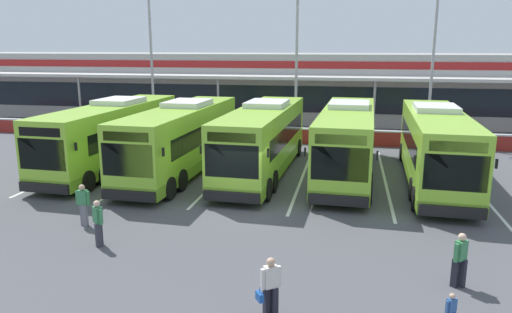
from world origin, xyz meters
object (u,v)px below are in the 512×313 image
object	(u,v)px
pedestrian_with_handbag	(270,286)
lamp_post_east	(434,52)
lamp_post_centre	(297,52)
coach_bus_leftmost	(113,136)
coach_bus_centre	(263,140)
coach_bus_rightmost	(435,148)
pedestrian_approaching_bus	(98,222)
coach_bus_right_centre	(347,142)
pedestrian_near_bin	(460,258)
coach_bus_left_centre	(182,140)
lamp_post_west	(151,51)
pedestrian_in_dark_coat	(83,204)
pedestrian_child	(451,311)

from	to	relation	value
pedestrian_with_handbag	lamp_post_east	distance (m)	26.72
lamp_post_centre	lamp_post_east	size ratio (longest dim) A/B	1.00
coach_bus_leftmost	coach_bus_centre	world-z (taller)	same
coach_bus_rightmost	lamp_post_centre	size ratio (longest dim) A/B	1.11
coach_bus_centre	pedestrian_approaching_bus	size ratio (longest dim) A/B	7.55
pedestrian_with_handbag	lamp_post_centre	size ratio (longest dim) A/B	0.15
coach_bus_right_centre	pedestrian_near_bin	size ratio (longest dim) A/B	7.55
pedestrian_near_bin	coach_bus_left_centre	bearing A→B (deg)	138.29
coach_bus_rightmost	lamp_post_west	world-z (taller)	lamp_post_west
pedestrian_approaching_bus	coach_bus_left_centre	bearing A→B (deg)	93.00
pedestrian_in_dark_coat	lamp_post_west	world-z (taller)	lamp_post_west
lamp_post_west	coach_bus_rightmost	bearing A→B (deg)	-30.24
coach_bus_left_centre	lamp_post_centre	bearing A→B (deg)	65.62
lamp_post_east	coach_bus_right_centre	bearing A→B (deg)	-117.42
coach_bus_leftmost	coach_bus_left_centre	world-z (taller)	same
coach_bus_leftmost	pedestrian_approaching_bus	distance (m)	11.32
coach_bus_left_centre	pedestrian_in_dark_coat	xyz separation A→B (m)	(-1.00, -8.30, -0.91)
pedestrian_in_dark_coat	pedestrian_near_bin	world-z (taller)	same
coach_bus_rightmost	pedestrian_approaching_bus	size ratio (longest dim) A/B	7.55
pedestrian_child	pedestrian_near_bin	bearing A→B (deg)	74.48
coach_bus_leftmost	pedestrian_child	bearing A→B (deg)	-40.80
coach_bus_rightmost	pedestrian_near_bin	xyz separation A→B (m)	(-1.00, -11.13, -0.91)
pedestrian_near_bin	lamp_post_east	distance (m)	23.29
pedestrian_child	pedestrian_approaching_bus	distance (m)	11.22
pedestrian_with_handbag	pedestrian_child	size ratio (longest dim) A/B	1.61
pedestrian_with_handbag	lamp_post_east	bearing A→B (deg)	73.80
coach_bus_centre	lamp_post_centre	world-z (taller)	lamp_post_centre
pedestrian_in_dark_coat	lamp_post_west	bearing A→B (deg)	105.46
coach_bus_left_centre	coach_bus_right_centre	distance (m)	8.74
coach_bus_leftmost	coach_bus_right_centre	bearing A→B (deg)	3.25
coach_bus_leftmost	coach_bus_left_centre	xyz separation A→B (m)	(4.17, -0.32, 0.00)
pedestrian_child	pedestrian_in_dark_coat	bearing A→B (deg)	158.93
coach_bus_centre	coach_bus_rightmost	bearing A→B (deg)	-1.33
coach_bus_left_centre	pedestrian_approaching_bus	bearing A→B (deg)	-87.00
coach_bus_right_centre	pedestrian_child	xyz separation A→B (m)	(2.63, -14.08, -1.24)
coach_bus_left_centre	lamp_post_east	xyz separation A→B (m)	(14.29, 11.87, 4.50)
pedestrian_with_handbag	lamp_post_centre	world-z (taller)	lamp_post_centre
coach_bus_leftmost	pedestrian_in_dark_coat	size ratio (longest dim) A/B	7.55
pedestrian_child	lamp_post_east	xyz separation A→B (m)	(2.98, 24.90, 5.75)
coach_bus_leftmost	lamp_post_east	distance (m)	22.23
coach_bus_left_centre	pedestrian_with_handbag	world-z (taller)	coach_bus_left_centre
coach_bus_rightmost	coach_bus_left_centre	bearing A→B (deg)	-177.95
pedestrian_approaching_bus	lamp_post_east	bearing A→B (deg)	57.75
coach_bus_leftmost	pedestrian_approaching_bus	size ratio (longest dim) A/B	7.55
coach_bus_rightmost	pedestrian_in_dark_coat	xyz separation A→B (m)	(-13.97, -8.76, -0.91)
pedestrian_child	pedestrian_approaching_bus	bearing A→B (deg)	164.03
coach_bus_rightmost	pedestrian_child	size ratio (longest dim) A/B	12.18
pedestrian_near_bin	coach_bus_rightmost	bearing A→B (deg)	84.84
coach_bus_centre	lamp_post_centre	xyz separation A→B (m)	(0.58, 10.09, 4.50)
coach_bus_left_centre	lamp_post_centre	size ratio (longest dim) A/B	1.11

